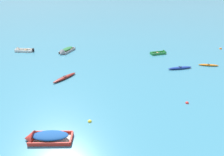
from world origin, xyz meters
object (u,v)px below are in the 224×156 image
at_px(kayak_deep_blue_near_camera, 181,68).
at_px(rowboat_grey_center, 66,51).
at_px(mooring_buoy_far_field, 221,49).
at_px(rowboat_green_cluster_outer, 163,53).
at_px(mooring_buoy_central, 90,122).
at_px(kayak_maroon_back_row_center, 65,77).
at_px(kayak_orange_back_row_right, 209,65).
at_px(rowboat_white_midfield_left, 21,50).
at_px(rowboat_red_outer_left, 43,137).
at_px(mooring_buoy_between_boats_right, 188,103).

bearing_deg(kayak_deep_blue_near_camera, rowboat_grey_center, 158.58).
height_order(rowboat_grey_center, mooring_buoy_far_field, rowboat_grey_center).
bearing_deg(rowboat_grey_center, rowboat_green_cluster_outer, -1.64).
bearing_deg(rowboat_green_cluster_outer, rowboat_grey_center, 178.36).
bearing_deg(kayak_deep_blue_near_camera, mooring_buoy_central, -135.24).
bearing_deg(rowboat_grey_center, kayak_maroon_back_row_center, -77.98).
relative_size(kayak_deep_blue_near_camera, kayak_orange_back_row_right, 1.27).
xyz_separation_m(rowboat_green_cluster_outer, rowboat_grey_center, (-17.03, 0.49, 0.13)).
xyz_separation_m(rowboat_green_cluster_outer, mooring_buoy_central, (-10.73, -18.31, -0.16)).
relative_size(rowboat_green_cluster_outer, kayak_maroon_back_row_center, 0.95).
distance_m(kayak_maroon_back_row_center, mooring_buoy_central, 9.51).
distance_m(rowboat_white_midfield_left, kayak_maroon_back_row_center, 15.25).
bearing_deg(kayak_maroon_back_row_center, kayak_orange_back_row_right, 11.76).
relative_size(rowboat_red_outer_left, rowboat_grey_center, 0.93).
distance_m(rowboat_red_outer_left, kayak_deep_blue_near_camera, 20.69).
distance_m(rowboat_red_outer_left, rowboat_grey_center, 21.22).
distance_m(rowboat_green_cluster_outer, mooring_buoy_far_field, 11.92).
height_order(rowboat_green_cluster_outer, mooring_buoy_far_field, rowboat_green_cluster_outer).
relative_size(rowboat_white_midfield_left, rowboat_grey_center, 0.93).
distance_m(rowboat_green_cluster_outer, rowboat_grey_center, 17.04).
height_order(kayak_deep_blue_near_camera, rowboat_green_cluster_outer, rowboat_green_cluster_outer).
height_order(rowboat_red_outer_left, rowboat_green_cluster_outer, rowboat_red_outer_left).
xyz_separation_m(rowboat_white_midfield_left, rowboat_green_cluster_outer, (25.39, -1.29, -0.02)).
bearing_deg(kayak_deep_blue_near_camera, kayak_orange_back_row_right, 13.90).
bearing_deg(rowboat_red_outer_left, mooring_buoy_far_field, 41.87).
height_order(kayak_deep_blue_near_camera, kayak_orange_back_row_right, kayak_deep_blue_near_camera).
bearing_deg(rowboat_grey_center, mooring_buoy_between_boats_right, -44.59).
distance_m(rowboat_white_midfield_left, rowboat_green_cluster_outer, 25.42).
relative_size(rowboat_red_outer_left, rowboat_green_cluster_outer, 1.20).
bearing_deg(kayak_maroon_back_row_center, rowboat_green_cluster_outer, 33.27).
xyz_separation_m(rowboat_red_outer_left, rowboat_grey_center, (-2.81, 21.04, 0.02)).
xyz_separation_m(rowboat_white_midfield_left, mooring_buoy_between_boats_right, (24.44, -16.66, -0.18)).
bearing_deg(rowboat_green_cluster_outer, rowboat_white_midfield_left, 177.10).
distance_m(rowboat_grey_center, mooring_buoy_far_field, 28.74).
relative_size(rowboat_red_outer_left, kayak_deep_blue_near_camera, 1.02).
bearing_deg(mooring_buoy_far_field, rowboat_red_outer_left, -138.13).
xyz_separation_m(kayak_deep_blue_near_camera, rowboat_green_cluster_outer, (-1.07, 6.61, -0.01)).
height_order(rowboat_red_outer_left, mooring_buoy_central, rowboat_red_outer_left).
height_order(kayak_orange_back_row_right, mooring_buoy_central, kayak_orange_back_row_right).
bearing_deg(kayak_orange_back_row_right, mooring_buoy_central, -141.97).
bearing_deg(rowboat_red_outer_left, mooring_buoy_between_boats_right, 21.30).
relative_size(kayak_deep_blue_near_camera, rowboat_grey_center, 0.91).
xyz_separation_m(rowboat_grey_center, mooring_buoy_far_field, (28.66, 2.14, -0.30)).
xyz_separation_m(rowboat_green_cluster_outer, mooring_buoy_between_boats_right, (-0.95, -15.37, -0.16)).
bearing_deg(kayak_orange_back_row_right, rowboat_green_cluster_outer, 136.18).
xyz_separation_m(rowboat_red_outer_left, kayak_maroon_back_row_center, (-0.63, 10.80, -0.11)).
distance_m(kayak_orange_back_row_right, mooring_buoy_far_field, 10.04).
xyz_separation_m(mooring_buoy_between_boats_right, mooring_buoy_far_field, (12.58, 18.00, 0.00)).
bearing_deg(mooring_buoy_central, kayak_maroon_back_row_center, 115.72).
bearing_deg(kayak_orange_back_row_right, kayak_maroon_back_row_center, -168.24).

